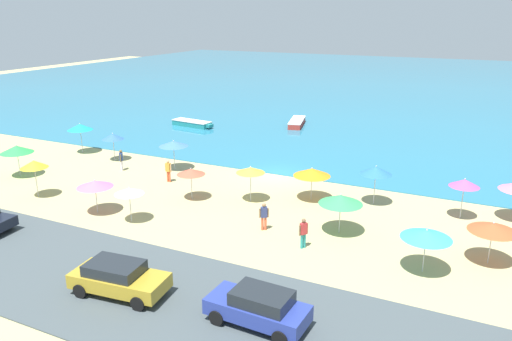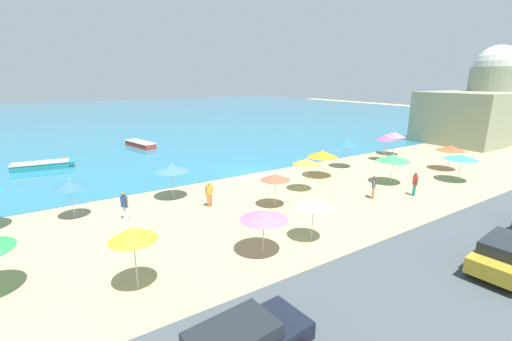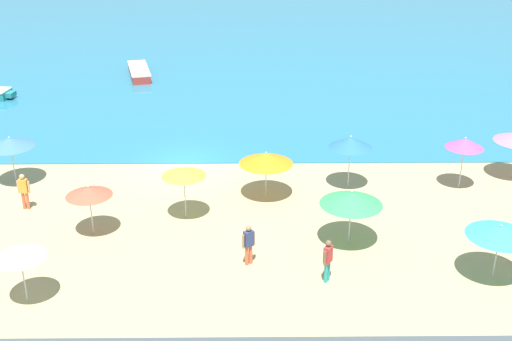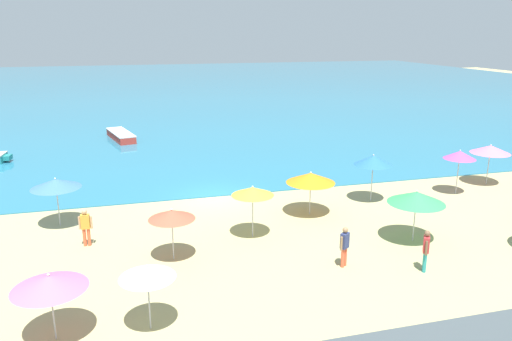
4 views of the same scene
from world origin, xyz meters
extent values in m
plane|color=tan|center=(0.00, 0.00, 0.00)|extent=(160.00, 160.00, 0.00)
cylinder|color=#B2B2B7|center=(-4.22, -11.93, 0.90)|extent=(0.05, 0.05, 1.80)
cone|color=silver|center=(-4.22, -11.93, 1.93)|extent=(1.73, 1.73, 0.35)
sphere|color=silver|center=(-4.22, -11.93, 2.13)|extent=(0.08, 0.08, 0.08)
cylinder|color=#B2B2B7|center=(13.31, -2.96, 1.04)|extent=(0.05, 0.05, 2.08)
cone|color=#A649BA|center=(13.31, -2.96, 2.26)|extent=(1.77, 1.77, 0.45)
sphere|color=silver|center=(13.31, -2.96, 2.51)|extent=(0.08, 0.08, 0.08)
cylinder|color=#B2B2B7|center=(-7.82, -2.24, 0.96)|extent=(0.05, 0.05, 1.93)
cone|color=#3E6FD9|center=(-7.82, -2.24, 2.09)|extent=(2.29, 2.29, 0.43)
sphere|color=silver|center=(-7.82, -2.24, 2.34)|extent=(0.08, 0.08, 0.08)
cylinder|color=#B2B2B7|center=(0.66, -5.85, 1.00)|extent=(0.05, 0.05, 2.01)
cone|color=yellow|center=(0.66, -5.85, 2.14)|extent=(1.88, 1.88, 0.37)
sphere|color=silver|center=(0.66, -5.85, 2.35)|extent=(0.08, 0.08, 0.08)
cylinder|color=#B2B2B7|center=(8.06, -2.86, 1.03)|extent=(0.05, 0.05, 2.07)
cone|color=blue|center=(8.06, -2.86, 2.28)|extent=(2.03, 2.03, 0.51)
sphere|color=silver|center=(8.06, -2.86, 2.56)|extent=(0.08, 0.08, 0.08)
cylinder|color=#B2B2B7|center=(-3.01, -7.22, 0.89)|extent=(0.05, 0.05, 1.78)
cone|color=#D85239|center=(-3.01, -7.22, 1.92)|extent=(1.87, 1.87, 0.38)
sphere|color=silver|center=(-3.01, -7.22, 2.14)|extent=(0.08, 0.08, 0.08)
cylinder|color=#B2B2B7|center=(4.15, -3.86, 0.85)|extent=(0.05, 0.05, 1.71)
cone|color=orange|center=(4.15, -3.86, 1.91)|extent=(2.44, 2.44, 0.50)
sphere|color=silver|center=(4.15, -3.86, 2.19)|extent=(0.08, 0.08, 0.08)
cylinder|color=#B2B2B7|center=(7.34, -8.13, 0.90)|extent=(0.05, 0.05, 1.80)
cone|color=#36A257|center=(7.34, -8.13, 2.01)|extent=(2.45, 2.45, 0.52)
sphere|color=silver|center=(7.34, -8.13, 2.30)|extent=(0.08, 0.08, 0.08)
cylinder|color=#B2B2B7|center=(12.22, -10.66, 0.90)|extent=(0.05, 0.05, 1.80)
cone|color=teal|center=(12.22, -10.66, 1.95)|extent=(2.39, 2.39, 0.39)
sphere|color=silver|center=(12.22, -10.66, 2.17)|extent=(0.08, 0.08, 0.08)
cylinder|color=#E65B3A|center=(3.44, -9.56, 0.39)|extent=(0.14, 0.14, 0.78)
cylinder|color=#E65B3A|center=(3.29, -9.66, 0.39)|extent=(0.14, 0.14, 0.78)
cube|color=navy|center=(3.36, -9.61, 1.09)|extent=(0.42, 0.39, 0.62)
sphere|color=#9C7650|center=(3.36, -9.61, 1.53)|extent=(0.22, 0.22, 0.22)
cylinder|color=#9C7650|center=(3.56, -9.47, 1.04)|extent=(0.09, 0.09, 0.56)
cylinder|color=#9C7650|center=(3.17, -9.74, 1.04)|extent=(0.09, 0.09, 0.56)
cylinder|color=#E45B38|center=(-6.36, -4.97, 0.40)|extent=(0.14, 0.14, 0.80)
cylinder|color=#E45B38|center=(-6.54, -4.96, 0.40)|extent=(0.14, 0.14, 0.80)
cube|color=gold|center=(-6.45, -4.96, 1.11)|extent=(0.38, 0.25, 0.63)
sphere|color=tan|center=(-6.45, -4.96, 1.56)|extent=(0.22, 0.22, 0.22)
cylinder|color=tan|center=(-6.21, -4.98, 1.06)|extent=(0.09, 0.09, 0.57)
cylinder|color=tan|center=(-6.69, -4.94, 1.06)|extent=(0.09, 0.09, 0.57)
cylinder|color=teal|center=(6.23, -10.70, 0.40)|extent=(0.14, 0.14, 0.80)
cylinder|color=teal|center=(6.13, -10.86, 0.40)|extent=(0.14, 0.14, 0.80)
cube|color=#C43537|center=(6.18, -10.78, 1.11)|extent=(0.38, 0.42, 0.63)
sphere|color=brown|center=(6.18, -10.78, 1.56)|extent=(0.22, 0.22, 0.22)
cylinder|color=brown|center=(6.31, -10.58, 1.06)|extent=(0.09, 0.09, 0.57)
cylinder|color=brown|center=(6.05, -10.98, 1.06)|extent=(0.09, 0.09, 0.57)
cube|color=teal|center=(-12.57, 11.10, 0.37)|extent=(0.53, 0.83, 0.32)
cube|color=#B7352A|center=(-4.88, 16.71, 0.33)|extent=(2.39, 5.00, 0.55)
cube|color=#B7352A|center=(-5.50, 19.26, 0.38)|extent=(0.81, 0.60, 0.33)
cube|color=silver|center=(-4.88, 16.71, 0.64)|extent=(2.47, 5.02, 0.08)
camera|label=1|loc=(14.29, -33.28, 11.86)|focal=35.00mm
camera|label=2|loc=(-15.06, -23.45, 7.81)|focal=24.00mm
camera|label=3|loc=(3.44, -30.31, 12.97)|focal=45.00mm
camera|label=4|loc=(-4.58, -25.91, 8.96)|focal=35.00mm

